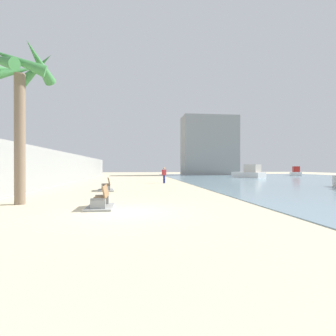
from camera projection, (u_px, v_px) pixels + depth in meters
name	position (u px, v px, depth m)	size (l,w,h in m)	color
ground_plane	(132.00, 183.00, 28.07)	(120.00, 120.00, 0.00)	beige
seawall	(60.00, 168.00, 27.14)	(0.80, 64.00, 3.37)	gray
water_bay	(334.00, 182.00, 31.03)	(36.00, 68.00, 0.04)	#7A99A8
palm_tree	(18.00, 85.00, 12.29)	(3.30, 3.55, 7.62)	#7A6651
bench_near	(101.00, 202.00, 11.30)	(1.12, 2.11, 0.98)	gray
bench_far	(106.00, 188.00, 19.51)	(1.38, 2.23, 0.98)	gray
person_walking	(164.00, 174.00, 28.32)	(0.50, 0.28, 1.75)	navy
boat_far_left	(249.00, 173.00, 42.90)	(4.38, 5.74, 2.17)	white
boat_nearest	(296.00, 172.00, 53.19)	(3.88, 5.57, 1.87)	white
harbor_building	(209.00, 146.00, 57.89)	(12.00, 6.00, 12.98)	gray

